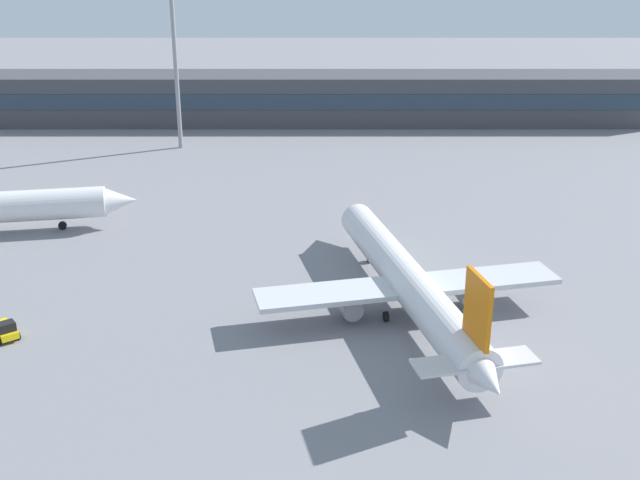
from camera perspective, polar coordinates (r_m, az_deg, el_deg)
ground_plane at (r=84.37m, az=-1.04°, el=-1.90°), size 400.00×400.00×0.00m
terminal_building at (r=149.84m, az=-0.56°, el=10.18°), size 125.95×12.13×9.00m
airplane_near at (r=74.20m, az=6.21°, el=-2.77°), size 28.76×40.62×10.15m
baggage_tug_yellow at (r=74.79m, az=-21.70°, el=-6.01°), size 3.38×3.77×1.75m
floodlight_tower_west at (r=131.10m, az=-10.40°, el=13.92°), size 3.20×0.80×30.38m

